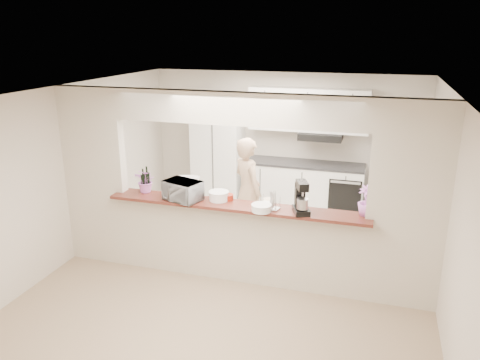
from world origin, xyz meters
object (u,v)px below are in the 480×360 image
at_px(stand_mixer, 301,199).
at_px(toaster_oven, 183,191).
at_px(refrigerator, 398,176).
at_px(person, 248,192).

bearing_deg(stand_mixer, toaster_oven, 179.98).
height_order(refrigerator, toaster_oven, refrigerator).
xyz_separation_m(toaster_oven, stand_mixer, (1.54, -0.00, 0.05)).
relative_size(toaster_oven, person, 0.28).
relative_size(refrigerator, toaster_oven, 3.61).
bearing_deg(person, refrigerator, -101.58).
relative_size(stand_mixer, person, 0.24).
bearing_deg(toaster_oven, refrigerator, 62.95).
bearing_deg(stand_mixer, person, 129.62).
distance_m(refrigerator, person, 2.69).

